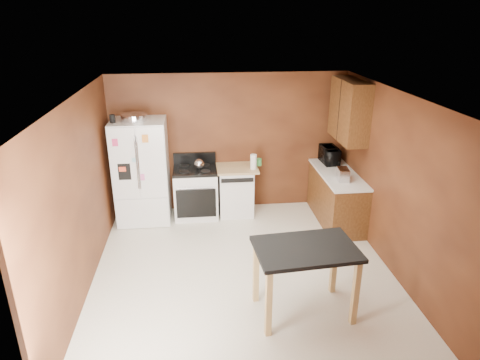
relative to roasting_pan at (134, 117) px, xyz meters
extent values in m
plane|color=silver|center=(1.60, -1.87, -1.85)|extent=(4.50, 4.50, 0.00)
plane|color=white|center=(1.60, -1.87, 0.65)|extent=(4.50, 4.50, 0.00)
plane|color=brown|center=(1.60, 0.38, -0.60)|extent=(4.20, 0.00, 4.20)
plane|color=brown|center=(1.60, -4.12, -0.60)|extent=(4.20, 0.00, 4.20)
plane|color=brown|center=(-0.50, -1.87, -0.60)|extent=(0.00, 4.50, 4.50)
plane|color=brown|center=(3.70, -1.87, -0.60)|extent=(0.00, 4.50, 4.50)
cylinder|color=silver|center=(0.00, 0.00, 0.00)|extent=(0.43, 0.43, 0.11)
cylinder|color=black|center=(-0.33, -0.12, 0.01)|extent=(0.09, 0.09, 0.13)
sphere|color=silver|center=(1.03, 0.02, -0.86)|extent=(0.18, 0.18, 0.18)
cylinder|color=white|center=(1.98, -0.03, -0.83)|extent=(0.14, 0.14, 0.26)
cylinder|color=green|center=(2.10, 0.14, -0.90)|extent=(0.15, 0.15, 0.12)
cube|color=silver|center=(3.35, -0.75, -0.85)|extent=(0.19, 0.29, 0.20)
imported|color=black|center=(3.40, 0.12, -0.82)|extent=(0.35, 0.50, 0.27)
cube|color=white|center=(0.05, 0.01, -0.95)|extent=(0.90, 0.75, 1.80)
cube|color=white|center=(-0.18, -0.38, -0.67)|extent=(0.43, 0.02, 1.20)
cube|color=white|center=(0.27, -0.38, -0.67)|extent=(0.43, 0.02, 1.20)
cube|color=white|center=(0.05, -0.38, -1.57)|extent=(0.88, 0.02, 0.54)
cube|color=black|center=(-0.18, -0.39, -0.80)|extent=(0.20, 0.01, 0.28)
cylinder|color=silver|center=(0.03, -0.41, -0.65)|extent=(0.02, 0.02, 0.90)
cylinder|color=silver|center=(0.06, -0.41, -0.65)|extent=(0.02, 0.02, 0.90)
cube|color=#DE346F|center=(-0.27, -0.41, -0.30)|extent=(0.09, 0.00, 0.12)
cube|color=orange|center=(0.20, -0.41, -0.25)|extent=(0.10, 0.00, 0.13)
cube|color=#F84D29|center=(-0.20, -0.41, -0.75)|extent=(0.11, 0.00, 0.08)
cube|color=pink|center=(0.10, -0.41, -0.90)|extent=(0.08, 0.00, 0.11)
cube|color=#8FCBD7|center=(0.00, -0.41, -0.60)|extent=(0.07, 0.00, 0.07)
cube|color=white|center=(0.96, 0.06, -1.43)|extent=(0.76, 0.65, 0.85)
cube|color=black|center=(0.96, 0.06, -0.98)|extent=(0.76, 0.65, 0.05)
cube|color=black|center=(0.96, 0.35, -0.85)|extent=(0.76, 0.06, 0.20)
cube|color=black|center=(0.96, -0.28, -1.47)|extent=(0.68, 0.02, 0.52)
cylinder|color=silver|center=(0.96, -0.29, -1.18)|extent=(0.62, 0.02, 0.02)
cylinder|color=black|center=(0.78, 0.22, -0.95)|extent=(0.17, 0.17, 0.02)
cylinder|color=black|center=(1.14, 0.22, -0.95)|extent=(0.17, 0.17, 0.02)
cylinder|color=black|center=(0.78, -0.10, -0.95)|extent=(0.17, 0.17, 0.02)
cylinder|color=black|center=(1.14, -0.10, -0.95)|extent=(0.17, 0.17, 0.02)
cube|color=white|center=(1.68, 0.08, -1.43)|extent=(0.60, 0.60, 0.85)
cube|color=black|center=(1.68, -0.23, -1.09)|extent=(0.56, 0.02, 0.07)
cube|color=tan|center=(1.68, 0.08, -0.98)|extent=(0.78, 0.62, 0.04)
cube|color=brown|center=(3.40, -0.42, -1.42)|extent=(0.60, 1.55, 0.86)
cube|color=white|center=(3.40, -0.42, -0.97)|extent=(0.63, 1.58, 0.04)
cube|color=brown|center=(3.52, -0.32, 0.10)|extent=(0.35, 1.05, 1.00)
cube|color=black|center=(3.35, -0.32, 0.10)|extent=(0.01, 0.01, 1.00)
cube|color=black|center=(2.23, -2.80, -0.97)|extent=(1.25, 0.89, 0.05)
cube|color=tan|center=(1.68, -2.52, -1.43)|extent=(0.07, 0.07, 0.85)
cube|color=tan|center=(2.72, -2.43, -1.43)|extent=(0.07, 0.07, 0.85)
cube|color=tan|center=(1.73, -3.16, -1.43)|extent=(0.07, 0.07, 0.85)
cube|color=tan|center=(2.77, -3.07, -1.43)|extent=(0.07, 0.07, 0.85)
camera|label=1|loc=(1.00, -7.03, 1.62)|focal=32.00mm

